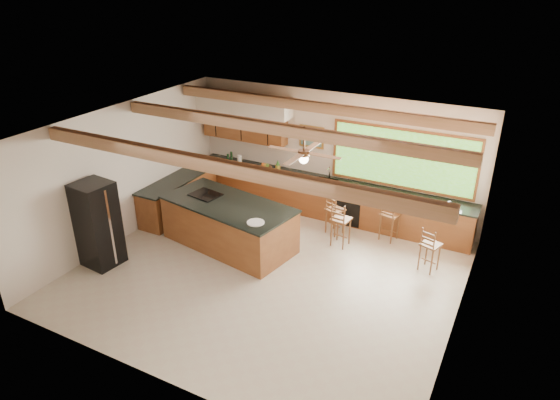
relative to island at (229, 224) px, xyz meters
The scene contains 9 objects.
ground 1.52m from the island, 24.76° to the right, with size 7.20×7.20×0.00m, color beige.
room_shell 2.05m from the island, ahead, with size 7.27×6.54×3.02m.
counter_run 1.98m from the island, 75.91° to the left, with size 7.12×3.10×1.23m.
island is the anchor object (origin of this frame).
refrigerator 2.69m from the island, 136.18° to the right, with size 0.76×0.75×1.79m.
bar_stool_a 2.39m from the island, 39.13° to the left, with size 0.45×0.45×0.99m.
bar_stool_b 2.41m from the island, 26.01° to the left, with size 0.42×0.42×1.05m.
bar_stool_c 4.22m from the island, 12.97° to the left, with size 0.44×0.44×0.98m.
bar_stool_d 3.53m from the island, 30.57° to the left, with size 0.44×0.44×1.04m.
Camera 1 is at (4.13, -7.39, 5.60)m, focal length 32.00 mm.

